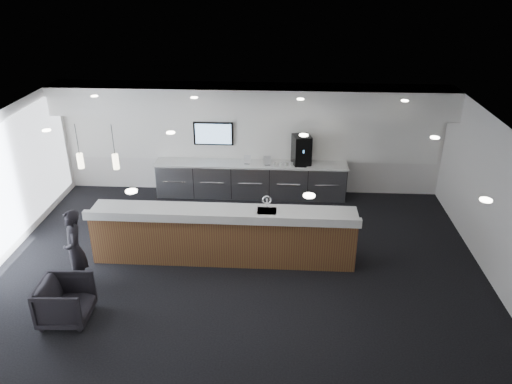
# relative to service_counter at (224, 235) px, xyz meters

# --- Properties ---
(ground) EXTENTS (10.00, 10.00, 0.00)m
(ground) POSITION_rel_service_counter_xyz_m (0.36, -0.51, -0.57)
(ground) COLOR black
(ground) RESTS_ON ground
(ceiling) EXTENTS (10.00, 8.00, 0.02)m
(ceiling) POSITION_rel_service_counter_xyz_m (0.36, -0.51, 2.43)
(ceiling) COLOR black
(ceiling) RESTS_ON back_wall
(back_wall) EXTENTS (10.00, 0.02, 3.00)m
(back_wall) POSITION_rel_service_counter_xyz_m (0.36, 3.49, 0.93)
(back_wall) COLOR white
(back_wall) RESTS_ON ground
(right_wall) EXTENTS (0.02, 8.00, 3.00)m
(right_wall) POSITION_rel_service_counter_xyz_m (5.36, -0.51, 0.93)
(right_wall) COLOR white
(right_wall) RESTS_ON ground
(soffit_bulkhead) EXTENTS (10.00, 0.90, 0.70)m
(soffit_bulkhead) POSITION_rel_service_counter_xyz_m (0.36, 3.04, 2.08)
(soffit_bulkhead) COLOR white
(soffit_bulkhead) RESTS_ON back_wall
(alcove_panel) EXTENTS (9.80, 0.06, 1.40)m
(alcove_panel) POSITION_rel_service_counter_xyz_m (0.36, 3.46, 1.03)
(alcove_panel) COLOR white
(alcove_panel) RESTS_ON back_wall
(back_credenza) EXTENTS (5.06, 0.66, 0.95)m
(back_credenza) POSITION_rel_service_counter_xyz_m (0.36, 3.13, -0.10)
(back_credenza) COLOR gray
(back_credenza) RESTS_ON ground
(wall_tv) EXTENTS (1.05, 0.08, 0.62)m
(wall_tv) POSITION_rel_service_counter_xyz_m (-0.64, 3.39, 1.08)
(wall_tv) COLOR black
(wall_tv) RESTS_ON back_wall
(pendant_left) EXTENTS (0.12, 0.12, 0.30)m
(pendant_left) POSITION_rel_service_counter_xyz_m (-2.04, 0.29, 1.68)
(pendant_left) COLOR #FFF2C6
(pendant_left) RESTS_ON ceiling
(pendant_right) EXTENTS (0.12, 0.12, 0.30)m
(pendant_right) POSITION_rel_service_counter_xyz_m (-2.74, 0.29, 1.68)
(pendant_right) COLOR #FFF2C6
(pendant_right) RESTS_ON ceiling
(ceiling_can_lights) EXTENTS (7.00, 5.00, 0.02)m
(ceiling_can_lights) POSITION_rel_service_counter_xyz_m (0.36, -0.51, 2.40)
(ceiling_can_lights) COLOR white
(ceiling_can_lights) RESTS_ON ceiling
(service_counter) EXTENTS (5.53, 0.92, 1.49)m
(service_counter) POSITION_rel_service_counter_xyz_m (0.00, 0.00, 0.00)
(service_counter) COLOR brown
(service_counter) RESTS_ON ground
(coffee_machine) EXTENTS (0.54, 0.62, 0.76)m
(coffee_machine) POSITION_rel_service_counter_xyz_m (1.67, 3.17, 0.76)
(coffee_machine) COLOR black
(coffee_machine) RESTS_ON back_credenza
(info_sign_left) EXTENTS (0.18, 0.05, 0.25)m
(info_sign_left) POSITION_rel_service_counter_xyz_m (0.28, 3.05, 0.50)
(info_sign_left) COLOR silver
(info_sign_left) RESTS_ON back_credenza
(info_sign_right) EXTENTS (0.20, 0.05, 0.26)m
(info_sign_right) POSITION_rel_service_counter_xyz_m (0.79, 3.00, 0.51)
(info_sign_right) COLOR silver
(info_sign_right) RESTS_ON back_credenza
(armchair) EXTENTS (0.90, 0.88, 0.78)m
(armchair) POSITION_rel_service_counter_xyz_m (-2.54, -2.15, -0.18)
(armchair) COLOR black
(armchair) RESTS_ON ground
(lounge_guest) EXTENTS (0.61, 0.71, 1.63)m
(lounge_guest) POSITION_rel_service_counter_xyz_m (-2.70, -1.14, 0.24)
(lounge_guest) COLOR black
(lounge_guest) RESTS_ON ground
(cup_0) EXTENTS (0.09, 0.09, 0.09)m
(cup_0) POSITION_rel_service_counter_xyz_m (1.56, 3.00, 0.42)
(cup_0) COLOR white
(cup_0) RESTS_ON back_credenza
(cup_1) EXTENTS (0.13, 0.13, 0.09)m
(cup_1) POSITION_rel_service_counter_xyz_m (1.42, 3.00, 0.42)
(cup_1) COLOR white
(cup_1) RESTS_ON back_credenza
(cup_2) EXTENTS (0.11, 0.11, 0.09)m
(cup_2) POSITION_rel_service_counter_xyz_m (1.28, 3.00, 0.42)
(cup_2) COLOR white
(cup_2) RESTS_ON back_credenza
(cup_3) EXTENTS (0.12, 0.12, 0.09)m
(cup_3) POSITION_rel_service_counter_xyz_m (1.14, 3.00, 0.42)
(cup_3) COLOR white
(cup_3) RESTS_ON back_credenza
(cup_4) EXTENTS (0.13, 0.13, 0.09)m
(cup_4) POSITION_rel_service_counter_xyz_m (1.00, 3.00, 0.42)
(cup_4) COLOR white
(cup_4) RESTS_ON back_credenza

